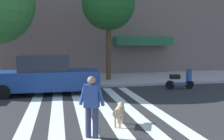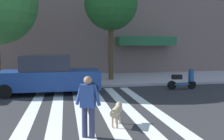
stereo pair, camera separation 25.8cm
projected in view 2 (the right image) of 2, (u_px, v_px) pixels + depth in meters
ground_plane at (62, 120)px, 8.15m from camera, size 160.00×160.00×0.00m
sidewalk_far at (63, 80)px, 16.90m from camera, size 80.00×6.00×0.15m
crosswalk_stripes at (97, 118)px, 8.36m from camera, size 4.95×11.32×0.01m
parked_car_behind_first at (49, 76)px, 12.44m from camera, size 4.92×1.94×1.93m
parked_scooter at (182, 81)px, 13.76m from camera, size 1.63×0.50×1.11m
street_tree_middle at (111, 4)px, 16.18m from camera, size 3.48×3.48×6.72m
pedestrian_dog_walker at (88, 103)px, 6.51m from camera, size 0.68×0.37×1.64m
dog_on_leash at (117, 111)px, 7.56m from camera, size 0.53×0.99×0.65m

